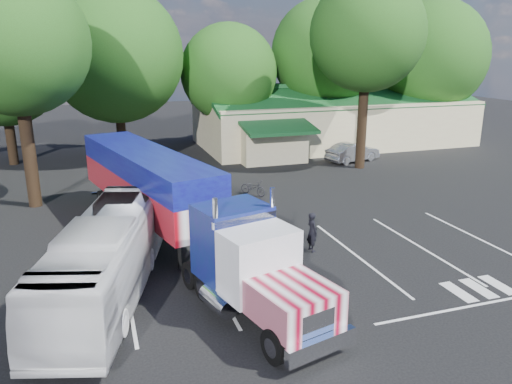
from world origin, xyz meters
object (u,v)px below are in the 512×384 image
object	(u,v)px
semi_truck	(168,196)
bicycle	(253,187)
silver_sedan	(353,152)
woman	(312,232)
tour_bus	(107,257)

from	to	relation	value
semi_truck	bicycle	world-z (taller)	semi_truck
silver_sedan	semi_truck	bearing A→B (deg)	112.27
woman	tour_bus	size ratio (longest dim) A/B	0.17
bicycle	silver_sedan	size ratio (longest dim) A/B	0.40
semi_truck	bicycle	distance (m)	8.94
woman	tour_bus	bearing A→B (deg)	95.26
woman	tour_bus	world-z (taller)	tour_bus
semi_truck	silver_sedan	world-z (taller)	semi_truck
semi_truck	silver_sedan	distance (m)	20.64
bicycle	tour_bus	world-z (taller)	tour_bus
bicycle	silver_sedan	bearing A→B (deg)	-3.36
semi_truck	woman	distance (m)	6.53
tour_bus	silver_sedan	size ratio (longest dim) A/B	2.33
tour_bus	silver_sedan	xyz separation A→B (m)	(19.00, 16.68, -0.72)
semi_truck	woman	size ratio (longest dim) A/B	11.04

